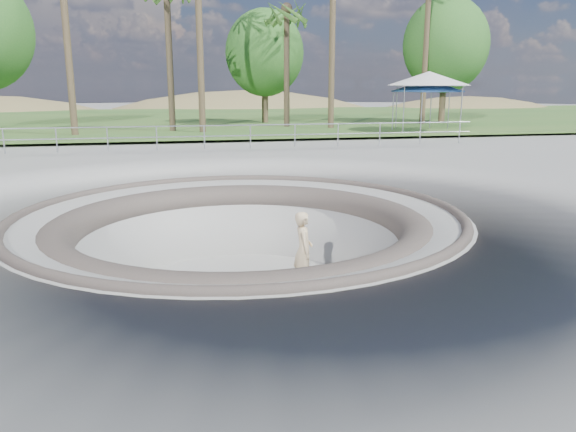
{
  "coord_description": "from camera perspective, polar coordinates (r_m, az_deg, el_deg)",
  "views": [
    {
      "loc": [
        -1.53,
        -12.48,
        2.89
      ],
      "look_at": [
        1.12,
        -0.03,
        -0.1
      ],
      "focal_mm": 35.0,
      "sensor_mm": 36.0,
      "label": 1
    }
  ],
  "objects": [
    {
      "name": "ground",
      "position": [
        12.91,
        -4.91,
        0.23
      ],
      "size": [
        180.0,
        180.0,
        0.0
      ],
      "primitive_type": "plane",
      "color": "gray",
      "rests_on": "ground"
    },
    {
      "name": "skate_bowl",
      "position": [
        13.43,
        -4.75,
        -7.4
      ],
      "size": [
        14.0,
        14.0,
        4.1
      ],
      "color": "gray",
      "rests_on": "ground"
    },
    {
      "name": "grass_strip",
      "position": [
        46.59,
        -10.27,
        9.72
      ],
      "size": [
        180.0,
        36.0,
        0.12
      ],
      "color": "#315E25",
      "rests_on": "ground"
    },
    {
      "name": "distant_hills",
      "position": [
        70.56,
        -7.62,
        5.02
      ],
      "size": [
        103.2,
        45.0,
        28.6
      ],
      "color": "olive",
      "rests_on": "ground"
    },
    {
      "name": "safety_railing",
      "position": [
        24.63,
        -8.5,
        7.95
      ],
      "size": [
        25.0,
        0.06,
        1.03
      ],
      "color": "#95989D",
      "rests_on": "ground"
    },
    {
      "name": "skateboard",
      "position": [
        13.51,
        1.55,
        -7.22
      ],
      "size": [
        0.92,
        0.33,
        0.09
      ],
      "color": "brown",
      "rests_on": "ground"
    },
    {
      "name": "skater",
      "position": [
        13.21,
        1.58,
        -3.42
      ],
      "size": [
        0.51,
        0.71,
        1.83
      ],
      "primitive_type": "imported",
      "rotation": [
        0.0,
        0.0,
        1.45
      ],
      "color": "beige",
      "rests_on": "skateboard"
    },
    {
      "name": "canopy_white",
      "position": [
        33.85,
        14.12,
        13.37
      ],
      "size": [
        6.39,
        6.39,
        3.35
      ],
      "color": "#95989D",
      "rests_on": "ground"
    },
    {
      "name": "canopy_blue",
      "position": [
        33.82,
        14.0,
        12.74
      ],
      "size": [
        5.66,
        5.66,
        2.92
      ],
      "color": "#95989D",
      "rests_on": "ground"
    },
    {
      "name": "palm_d",
      "position": [
        36.53,
        -0.14,
        19.68
      ],
      "size": [
        2.6,
        2.6,
        8.06
      ],
      "color": "brown",
      "rests_on": "ground"
    },
    {
      "name": "bushy_tree_mid",
      "position": [
        40.1,
        -2.4,
        16.21
      ],
      "size": [
        5.39,
        4.9,
        7.78
      ],
      "color": "brown",
      "rests_on": "ground"
    },
    {
      "name": "bushy_tree_right",
      "position": [
        42.52,
        15.74,
        16.38
      ],
      "size": [
        6.06,
        5.51,
        8.74
      ],
      "color": "brown",
      "rests_on": "ground"
    }
  ]
}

